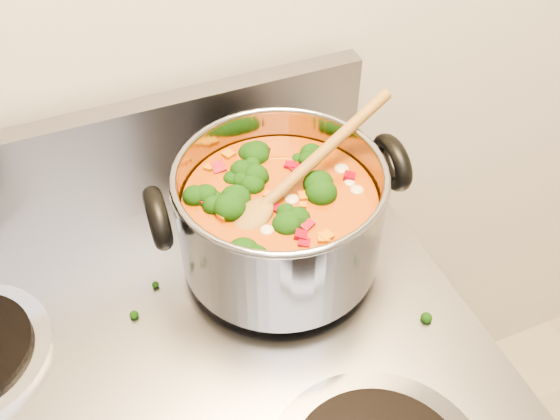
# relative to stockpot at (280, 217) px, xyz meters

# --- Properties ---
(stockpot) EXTENTS (0.30, 0.24, 0.15)m
(stockpot) POSITION_rel_stockpot_xyz_m (0.00, 0.00, 0.00)
(stockpot) COLOR #929299
(stockpot) RESTS_ON electric_range
(wooden_spoon) EXTENTS (0.25, 0.11, 0.08)m
(wooden_spoon) POSITION_rel_stockpot_xyz_m (0.01, 0.00, 0.04)
(wooden_spoon) COLOR brown
(wooden_spoon) RESTS_ON stockpot
(cooktop_crumbs) EXTENTS (0.15, 0.33, 0.01)m
(cooktop_crumbs) POSITION_rel_stockpot_xyz_m (0.07, -0.05, -0.08)
(cooktop_crumbs) COLOR black
(cooktop_crumbs) RESTS_ON electric_range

